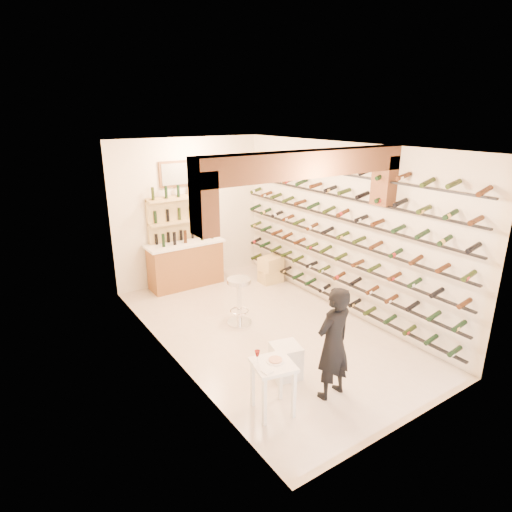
{
  "coord_description": "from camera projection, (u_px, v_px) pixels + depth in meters",
  "views": [
    {
      "loc": [
        -3.94,
        -5.61,
        3.7
      ],
      "look_at": [
        0.0,
        0.3,
        1.3
      ],
      "focal_mm": 29.97,
      "sensor_mm": 36.0,
      "label": 1
    }
  ],
  "objects": [
    {
      "name": "back_counter",
      "position": [
        186.0,
        263.0,
        9.44
      ],
      "size": [
        1.7,
        0.62,
        1.29
      ],
      "color": "brown",
      "rests_on": "ground"
    },
    {
      "name": "chrome_barstool",
      "position": [
        239.0,
        298.0,
        7.72
      ],
      "size": [
        0.45,
        0.45,
        0.88
      ],
      "rotation": [
        0.0,
        0.0,
        0.01
      ],
      "color": "silver",
      "rests_on": "ground"
    },
    {
      "name": "person",
      "position": [
        333.0,
        343.0,
        5.64
      ],
      "size": [
        0.62,
        0.44,
        1.6
      ],
      "primitive_type": "imported",
      "rotation": [
        0.0,
        0.0,
        3.23
      ],
      "color": "black",
      "rests_on": "ground"
    },
    {
      "name": "ground",
      "position": [
        265.0,
        329.0,
        7.68
      ],
      "size": [
        6.0,
        6.0,
        0.0
      ],
      "primitive_type": "plane",
      "color": "beige",
      "rests_on": "ground"
    },
    {
      "name": "crate_upper",
      "position": [
        271.0,
        263.0,
        9.65
      ],
      "size": [
        0.57,
        0.44,
        0.3
      ],
      "primitive_type": "cube",
      "rotation": [
        0.0,
        0.0,
        0.18
      ],
      "color": "tan",
      "rests_on": "crate_lower"
    },
    {
      "name": "back_shelving",
      "position": [
        180.0,
        233.0,
        9.42
      ],
      "size": [
        1.4,
        0.31,
        2.73
      ],
      "color": "tan",
      "rests_on": "ground"
    },
    {
      "name": "wine_rack",
      "position": [
        333.0,
        233.0,
        7.99
      ],
      "size": [
        0.32,
        5.7,
        2.56
      ],
      "color": "black",
      "rests_on": "ground"
    },
    {
      "name": "white_stool",
      "position": [
        286.0,
        361.0,
        6.24
      ],
      "size": [
        0.48,
        0.48,
        0.5
      ],
      "primitive_type": "cube",
      "rotation": [
        0.0,
        0.0,
        -0.24
      ],
      "color": "white",
      "rests_on": "ground"
    },
    {
      "name": "tasting_table",
      "position": [
        273.0,
        372.0,
        5.38
      ],
      "size": [
        0.59,
        0.59,
        0.87
      ],
      "rotation": [
        0.0,
        0.0,
        -0.21
      ],
      "color": "white",
      "rests_on": "ground"
    },
    {
      "name": "room_shell",
      "position": [
        276.0,
        209.0,
        6.75
      ],
      "size": [
        3.52,
        6.02,
        3.21
      ],
      "color": "beige",
      "rests_on": "ground"
    },
    {
      "name": "crate_lower",
      "position": [
        271.0,
        276.0,
        9.75
      ],
      "size": [
        0.51,
        0.37,
        0.3
      ],
      "primitive_type": "cube",
      "rotation": [
        0.0,
        0.0,
        -0.04
      ],
      "color": "tan",
      "rests_on": "ground"
    }
  ]
}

